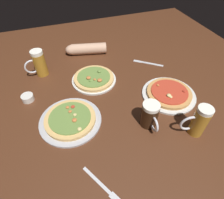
# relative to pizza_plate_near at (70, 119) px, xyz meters

# --- Properties ---
(ground_plane) EXTENTS (2.40, 2.40, 0.03)m
(ground_plane) POSITION_rel_pizza_plate_near_xyz_m (0.26, 0.06, -0.03)
(ground_plane) COLOR #4C2816
(pizza_plate_near) EXTENTS (0.34, 0.34, 0.05)m
(pizza_plate_near) POSITION_rel_pizza_plate_near_xyz_m (0.00, 0.00, 0.00)
(pizza_plate_near) COLOR #B2B2B7
(pizza_plate_near) RESTS_ON ground_plane
(pizza_plate_far) EXTENTS (0.30, 0.30, 0.05)m
(pizza_plate_far) POSITION_rel_pizza_plate_near_xyz_m (0.21, 0.29, 0.00)
(pizza_plate_far) COLOR silver
(pizza_plate_far) RESTS_ON ground_plane
(pizza_plate_side) EXTENTS (0.33, 0.33, 0.05)m
(pizza_plate_side) POSITION_rel_pizza_plate_near_xyz_m (0.61, 0.00, 0.00)
(pizza_plate_side) COLOR silver
(pizza_plate_side) RESTS_ON ground_plane
(beer_mug_dark) EXTENTS (0.14, 0.08, 0.18)m
(beer_mug_dark) POSITION_rel_pizza_plate_near_xyz_m (-0.11, 0.48, 0.07)
(beer_mug_dark) COLOR #B27A23
(beer_mug_dark) RESTS_ON ground_plane
(beer_mug_amber) EXTENTS (0.14, 0.08, 0.18)m
(beer_mug_amber) POSITION_rel_pizza_plate_near_xyz_m (0.59, -0.28, 0.07)
(beer_mug_amber) COLOR #B27A23
(beer_mug_amber) RESTS_ON ground_plane
(beer_mug_pale) EXTENTS (0.09, 0.14, 0.15)m
(beer_mug_pale) POSITION_rel_pizza_plate_near_xyz_m (0.39, -0.16, 0.06)
(beer_mug_pale) COLOR black
(beer_mug_pale) RESTS_ON ground_plane
(ramekin_sauce) EXTENTS (0.07, 0.07, 0.04)m
(ramekin_sauce) POSITION_rel_pizza_plate_near_xyz_m (-0.21, 0.25, 0.00)
(ramekin_sauce) COLOR silver
(ramekin_sauce) RESTS_ON ground_plane
(fork_left) EXTENTS (0.12, 0.19, 0.01)m
(fork_left) POSITION_rel_pizza_plate_near_xyz_m (0.06, -0.38, -0.01)
(fork_left) COLOR silver
(fork_left) RESTS_ON ground_plane
(knife_right) EXTENTS (0.19, 0.16, 0.01)m
(knife_right) POSITION_rel_pizza_plate_near_xyz_m (0.65, 0.35, -0.01)
(knife_right) COLOR silver
(knife_right) RESTS_ON ground_plane
(diner_arm) EXTENTS (0.32, 0.14, 0.08)m
(diner_arm) POSITION_rel_pizza_plate_near_xyz_m (0.24, 0.64, 0.03)
(diner_arm) COLOR tan
(diner_arm) RESTS_ON ground_plane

